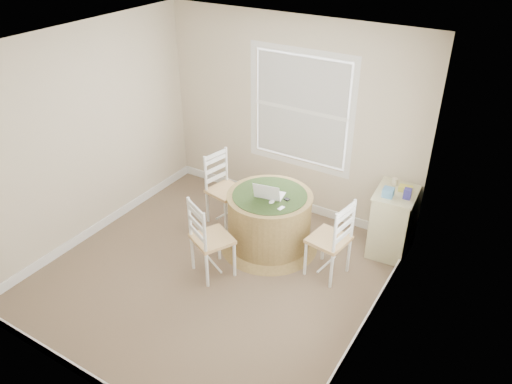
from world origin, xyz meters
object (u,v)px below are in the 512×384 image
Objects in this scene: laptop at (269,194)px; corner_chest at (392,221)px; chair_right at (329,239)px; round_table at (269,219)px; chair_near at (212,238)px; chair_left at (226,190)px.

corner_chest is at bearing -161.13° from laptop.
laptop is at bearing -87.27° from chair_right.
chair_near is (-0.29, -0.78, 0.08)m from round_table.
round_table is at bearing -92.04° from chair_left.
chair_near reaches higher than corner_chest.
round_table is 3.30× the size of laptop.
chair_left is at bearing -92.11° from chair_right.
chair_near is at bearing -141.67° from corner_chest.
corner_chest is at bearing 39.17° from round_table.
chair_right is at bearing -124.72° from corner_chest.
corner_chest is (1.28, 0.72, -0.35)m from laptop.
chair_right is 0.87m from laptop.
round_table is 1.27× the size of chair_near.
corner_chest is (1.29, 0.69, 0.01)m from round_table.
corner_chest is (2.05, 0.51, -0.06)m from chair_left.
chair_left is 1.00× the size of chair_right.
chair_near is 2.61× the size of laptop.
chair_left and chair_right have the same top height.
chair_right is at bearing -122.45° from chair_near.
round_table is at bearing -156.46° from corner_chest.
round_table is 1.27× the size of chair_left.
chair_near reaches higher than laptop.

